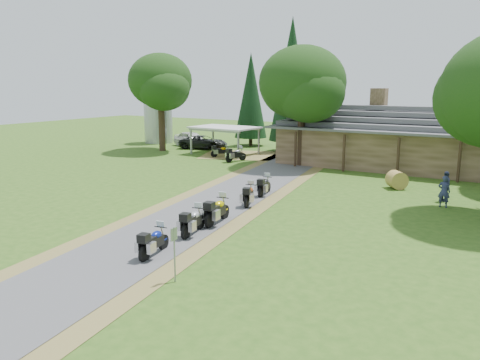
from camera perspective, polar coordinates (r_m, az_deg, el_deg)
The scene contains 22 objects.
ground at distance 20.77m, azimuth -10.59°, elevation -6.89°, with size 120.00×120.00×0.00m, color #2E5317.
driveway at distance 24.05m, azimuth -5.21°, elevation -4.17°, with size 46.00×46.00×0.00m, color #474749.
lodge at distance 39.58m, azimuth 20.20°, elevation 4.98°, with size 21.40×9.40×4.90m, color brown, non-canonical shape.
silo at distance 54.00m, azimuth -9.95°, elevation 7.90°, with size 3.15×3.15×6.40m, color gray.
carport at distance 44.29m, azimuth -1.86°, elevation 4.83°, with size 6.03×4.02×2.61m, color silver, non-canonical shape.
car_white_sedan at distance 50.05m, azimuth -5.96°, elevation 5.21°, with size 6.06×2.56×2.02m, color silver.
car_dark_suv at distance 48.31m, azimuth -4.48°, elevation 5.02°, with size 5.32×2.27×2.04m, color black.
motorcycle_row_a at distance 18.47m, azimuth -10.45°, elevation -7.24°, with size 1.79×0.58×1.22m, color navy, non-canonical shape.
motorcycle_row_b at distance 20.76m, azimuth -5.75°, elevation -4.88°, with size 1.90×0.62×1.30m, color #A6A8AE, non-canonical shape.
motorcycle_row_c at distance 22.24m, azimuth -2.79°, elevation -3.58°, with size 2.05×0.67×1.40m, color #D4BF00, non-canonical shape.
motorcycle_row_d at distance 25.63m, azimuth 1.10°, elevation -1.68°, with size 1.85×0.60×1.26m, color #BB4417, non-canonical shape.
motorcycle_row_e at distance 27.97m, azimuth 3.01°, elevation -0.59°, with size 1.81×0.59×1.24m, color black, non-canonical shape.
motorcycle_carport_a at distance 42.72m, azimuth -2.30°, elevation 3.62°, with size 1.75×0.57×1.20m, color #D8A400, non-canonical shape.
motorcycle_carport_b at distance 40.14m, azimuth -0.51°, elevation 3.20°, with size 1.94×0.63×1.33m, color gray, non-canonical shape.
person_a at distance 27.38m, azimuth 23.64°, elevation -0.98°, with size 0.58×0.42×2.04m, color #292F51.
person_c at distance 28.83m, azimuth 23.83°, elevation -0.41°, with size 0.58×0.42×2.03m, color #292F51.
hay_bale at distance 31.30m, azimuth 18.57°, elevation 0.02°, with size 1.13×1.13×1.03m, color olive.
sign_post at distance 15.87m, azimuth -7.99°, elevation -9.03°, with size 0.34×0.06×1.91m, color gray, non-canonical shape.
oak_lodge_left at distance 38.03m, azimuth 7.55°, elevation 9.75°, with size 6.89×6.89×10.73m, color #123510, non-canonical shape.
oak_silo at distance 47.15m, azimuth -9.64°, elevation 10.26°, with size 6.20×6.20×11.11m, color #123510, non-canonical shape.
cedar_near at distance 46.16m, azimuth 6.30°, elevation 11.39°, with size 4.23×4.23×12.82m, color black.
cedar_far at distance 50.41m, azimuth 1.33°, elevation 9.76°, with size 3.43×3.43×9.82m, color black.
Camera 1 is at (13.13, -14.72, 6.51)m, focal length 35.00 mm.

